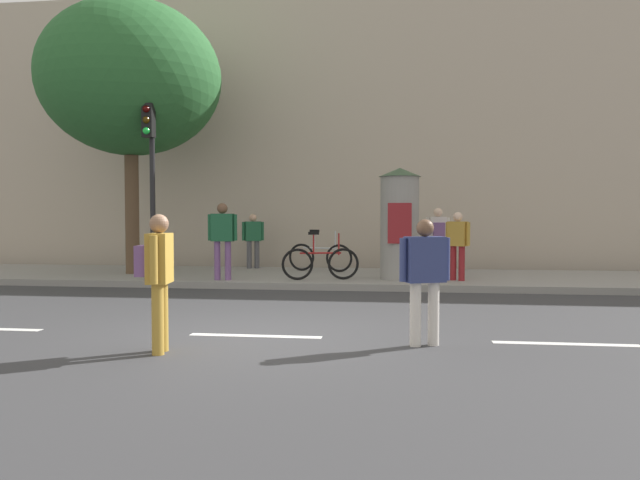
{
  "coord_description": "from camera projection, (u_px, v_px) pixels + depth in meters",
  "views": [
    {
      "loc": [
        1.91,
        -7.98,
        1.63
      ],
      "look_at": [
        0.62,
        2.0,
        1.21
      ],
      "focal_mm": 34.39,
      "sensor_mm": 36.0,
      "label": 1
    }
  ],
  "objects": [
    {
      "name": "ground_plane",
      "position": [
        255.0,
        336.0,
        8.22
      ],
      "size": [
        80.0,
        80.0,
        0.0
      ],
      "primitive_type": "plane",
      "color": "#38383A"
    },
    {
      "name": "sidewalk_curb",
      "position": [
        321.0,
        278.0,
        15.15
      ],
      "size": [
        36.0,
        4.0,
        0.15
      ],
      "primitive_type": "cube",
      "color": "gray",
      "rests_on": "ground_plane"
    },
    {
      "name": "lane_markings",
      "position": [
        255.0,
        336.0,
        8.22
      ],
      "size": [
        25.8,
        0.16,
        0.01
      ],
      "color": "silver",
      "rests_on": "ground_plane"
    },
    {
      "name": "building_backdrop",
      "position": [
        340.0,
        141.0,
        19.95
      ],
      "size": [
        36.0,
        5.0,
        8.07
      ],
      "primitive_type": "cube",
      "color": "#B7A893",
      "rests_on": "ground_plane"
    },
    {
      "name": "traffic_light",
      "position": [
        150.0,
        161.0,
        13.76
      ],
      "size": [
        0.24,
        0.45,
        3.96
      ],
      "color": "black",
      "rests_on": "sidewalk_curb"
    },
    {
      "name": "poster_column",
      "position": [
        400.0,
        223.0,
        13.99
      ],
      "size": [
        0.97,
        0.97,
        2.55
      ],
      "color": "gray",
      "rests_on": "sidewalk_curb"
    },
    {
      "name": "street_tree",
      "position": [
        130.0,
        79.0,
        15.24
      ],
      "size": [
        4.49,
        4.49,
        6.79
      ],
      "color": "brown",
      "rests_on": "sidewalk_curb"
    },
    {
      "name": "pedestrian_in_red_top",
      "position": [
        425.0,
        271.0,
        7.58
      ],
      "size": [
        0.62,
        0.4,
        1.57
      ],
      "color": "silver",
      "rests_on": "ground_plane"
    },
    {
      "name": "pedestrian_near_pole",
      "position": [
        158.0,
        271.0,
        7.19
      ],
      "size": [
        0.42,
        0.57,
        1.64
      ],
      "color": "#B78C33",
      "rests_on": "ground_plane"
    },
    {
      "name": "pedestrian_with_bag",
      "position": [
        438.0,
        234.0,
        15.7
      ],
      "size": [
        0.6,
        0.41,
        1.65
      ],
      "color": "maroon",
      "rests_on": "sidewalk_curb"
    },
    {
      "name": "pedestrian_in_light_jacket",
      "position": [
        223.0,
        234.0,
        13.86
      ],
      "size": [
        0.67,
        0.4,
        1.74
      ],
      "color": "#724C84",
      "rests_on": "sidewalk_curb"
    },
    {
      "name": "pedestrian_tallest",
      "position": [
        458.0,
        241.0,
        13.74
      ],
      "size": [
        0.52,
        0.41,
        1.54
      ],
      "color": "maroon",
      "rests_on": "sidewalk_curb"
    },
    {
      "name": "pedestrian_in_dark_shirt",
      "position": [
        253.0,
        236.0,
        16.91
      ],
      "size": [
        0.57,
        0.48,
        1.5
      ],
      "color": "#4C4C51",
      "rests_on": "sidewalk_curb"
    },
    {
      "name": "bicycle_leaning",
      "position": [
        320.0,
        257.0,
        15.98
      ],
      "size": [
        1.74,
        0.47,
        1.09
      ],
      "color": "black",
      "rests_on": "sidewalk_curb"
    },
    {
      "name": "bicycle_upright",
      "position": [
        320.0,
        263.0,
        13.9
      ],
      "size": [
        1.73,
        0.48,
        1.09
      ],
      "color": "black",
      "rests_on": "sidewalk_curb"
    }
  ]
}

